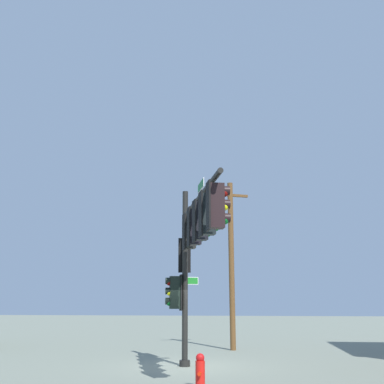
# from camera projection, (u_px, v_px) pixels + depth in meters

# --- Properties ---
(ground_plane) EXTENTS (120.00, 120.00, 0.00)m
(ground_plane) POSITION_uv_depth(u_px,v_px,m) (185.00, 366.00, 15.46)
(ground_plane) COLOR slate
(signal_pole_assembly) EXTENTS (6.46, 2.54, 6.02)m
(signal_pole_assembly) POSITION_uv_depth(u_px,v_px,m) (193.00, 243.00, 14.46)
(signal_pole_assembly) COLOR black
(signal_pole_assembly) RESTS_ON ground_plane
(utility_pole) EXTENTS (0.83, 1.70, 7.73)m
(utility_pole) POSITION_uv_depth(u_px,v_px,m) (231.00, 260.00, 21.61)
(utility_pole) COLOR brown
(utility_pole) RESTS_ON ground_plane
(fire_hydrant) EXTENTS (0.33, 0.24, 0.83)m
(fire_hydrant) POSITION_uv_depth(u_px,v_px,m) (200.00, 371.00, 11.64)
(fire_hydrant) COLOR red
(fire_hydrant) RESTS_ON ground_plane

